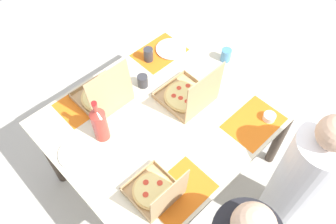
{
  "coord_description": "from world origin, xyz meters",
  "views": [
    {
      "loc": [
        0.88,
        0.92,
        2.51
      ],
      "look_at": [
        0.0,
        0.0,
        0.77
      ],
      "focal_mm": 36.45,
      "sensor_mm": 36.0,
      "label": 1
    }
  ],
  "objects_px": {
    "pizza_box_center": "(189,96)",
    "plate_near_left": "(77,153)",
    "cup_clear_right": "(143,81)",
    "soda_bottle": "(100,123)",
    "pizza_box_corner_right": "(104,95)",
    "cup_dark": "(148,55)",
    "condiment_bowl": "(269,117)",
    "cup_red": "(226,55)",
    "diner_left_seat": "(299,183)",
    "plate_near_right": "(171,49)",
    "pizza_box_edge_far": "(156,192)"
  },
  "relations": [
    {
      "from": "diner_left_seat",
      "to": "soda_bottle",
      "type": "bearing_deg",
      "value": -53.31
    },
    {
      "from": "pizza_box_corner_right",
      "to": "condiment_bowl",
      "type": "height_order",
      "value": "pizza_box_corner_right"
    },
    {
      "from": "plate_near_left",
      "to": "cup_clear_right",
      "type": "xyz_separation_m",
      "value": [
        -0.62,
        -0.13,
        0.03
      ]
    },
    {
      "from": "plate_near_right",
      "to": "soda_bottle",
      "type": "relative_size",
      "value": 0.68
    },
    {
      "from": "plate_near_right",
      "to": "soda_bottle",
      "type": "bearing_deg",
      "value": 17.06
    },
    {
      "from": "soda_bottle",
      "to": "cup_red",
      "type": "distance_m",
      "value": 1.03
    },
    {
      "from": "condiment_bowl",
      "to": "cup_dark",
      "type": "bearing_deg",
      "value": -77.89
    },
    {
      "from": "cup_clear_right",
      "to": "diner_left_seat",
      "type": "relative_size",
      "value": 0.07
    },
    {
      "from": "pizza_box_corner_right",
      "to": "plate_near_right",
      "type": "bearing_deg",
      "value": -176.51
    },
    {
      "from": "soda_bottle",
      "to": "cup_dark",
      "type": "distance_m",
      "value": 0.69
    },
    {
      "from": "pizza_box_center",
      "to": "plate_near_right",
      "type": "distance_m",
      "value": 0.49
    },
    {
      "from": "condiment_bowl",
      "to": "diner_left_seat",
      "type": "height_order",
      "value": "diner_left_seat"
    },
    {
      "from": "soda_bottle",
      "to": "diner_left_seat",
      "type": "bearing_deg",
      "value": 126.69
    },
    {
      "from": "cup_red",
      "to": "condiment_bowl",
      "type": "distance_m",
      "value": 0.56
    },
    {
      "from": "condiment_bowl",
      "to": "plate_near_left",
      "type": "bearing_deg",
      "value": -31.68
    },
    {
      "from": "soda_bottle",
      "to": "cup_clear_right",
      "type": "bearing_deg",
      "value": -162.91
    },
    {
      "from": "pizza_box_center",
      "to": "plate_near_left",
      "type": "bearing_deg",
      "value": -12.87
    },
    {
      "from": "plate_near_left",
      "to": "soda_bottle",
      "type": "bearing_deg",
      "value": 178.78
    },
    {
      "from": "plate_near_right",
      "to": "diner_left_seat",
      "type": "relative_size",
      "value": 0.18
    },
    {
      "from": "cup_clear_right",
      "to": "cup_dark",
      "type": "height_order",
      "value": "cup_dark"
    },
    {
      "from": "plate_near_left",
      "to": "cup_dark",
      "type": "bearing_deg",
      "value": -160.73
    },
    {
      "from": "pizza_box_center",
      "to": "pizza_box_corner_right",
      "type": "bearing_deg",
      "value": -43.95
    },
    {
      "from": "pizza_box_corner_right",
      "to": "condiment_bowl",
      "type": "relative_size",
      "value": 4.38
    },
    {
      "from": "soda_bottle",
      "to": "cup_clear_right",
      "type": "distance_m",
      "value": 0.47
    },
    {
      "from": "pizza_box_center",
      "to": "cup_clear_right",
      "type": "distance_m",
      "value": 0.33
    },
    {
      "from": "plate_near_right",
      "to": "cup_clear_right",
      "type": "relative_size",
      "value": 2.56
    },
    {
      "from": "pizza_box_edge_far",
      "to": "plate_near_left",
      "type": "height_order",
      "value": "pizza_box_edge_far"
    },
    {
      "from": "cup_dark",
      "to": "diner_left_seat",
      "type": "xyz_separation_m",
      "value": [
        -0.1,
        1.27,
        -0.28
      ]
    },
    {
      "from": "plate_near_right",
      "to": "plate_near_left",
      "type": "bearing_deg",
      "value": 13.84
    },
    {
      "from": "plate_near_left",
      "to": "soda_bottle",
      "type": "relative_size",
      "value": 0.67
    },
    {
      "from": "plate_near_right",
      "to": "cup_dark",
      "type": "relative_size",
      "value": 2.15
    },
    {
      "from": "soda_bottle",
      "to": "condiment_bowl",
      "type": "height_order",
      "value": "soda_bottle"
    },
    {
      "from": "pizza_box_corner_right",
      "to": "cup_dark",
      "type": "bearing_deg",
      "value": -170.32
    },
    {
      "from": "cup_dark",
      "to": "plate_near_left",
      "type": "bearing_deg",
      "value": 19.27
    },
    {
      "from": "plate_near_right",
      "to": "soda_bottle",
      "type": "xyz_separation_m",
      "value": [
        0.81,
        0.25,
        0.12
      ]
    },
    {
      "from": "plate_near_left",
      "to": "cup_dark",
      "type": "relative_size",
      "value": 2.13
    },
    {
      "from": "soda_bottle",
      "to": "condiment_bowl",
      "type": "distance_m",
      "value": 1.03
    },
    {
      "from": "plate_near_left",
      "to": "cup_red",
      "type": "bearing_deg",
      "value": 175.52
    },
    {
      "from": "pizza_box_edge_far",
      "to": "plate_near_left",
      "type": "relative_size",
      "value": 1.32
    },
    {
      "from": "pizza_box_edge_far",
      "to": "pizza_box_corner_right",
      "type": "relative_size",
      "value": 0.85
    },
    {
      "from": "condiment_bowl",
      "to": "plate_near_right",
      "type": "bearing_deg",
      "value": -89.33
    },
    {
      "from": "cup_clear_right",
      "to": "pizza_box_edge_far",
      "type": "bearing_deg",
      "value": 53.86
    },
    {
      "from": "soda_bottle",
      "to": "cup_clear_right",
      "type": "height_order",
      "value": "soda_bottle"
    },
    {
      "from": "cup_dark",
      "to": "condiment_bowl",
      "type": "height_order",
      "value": "cup_dark"
    },
    {
      "from": "pizza_box_center",
      "to": "condiment_bowl",
      "type": "distance_m",
      "value": 0.52
    },
    {
      "from": "pizza_box_center",
      "to": "cup_red",
      "type": "height_order",
      "value": "pizza_box_center"
    },
    {
      "from": "pizza_box_center",
      "to": "cup_clear_right",
      "type": "xyz_separation_m",
      "value": [
        0.13,
        -0.3,
        -0.01
      ]
    },
    {
      "from": "pizza_box_center",
      "to": "plate_near_left",
      "type": "distance_m",
      "value": 0.77
    },
    {
      "from": "cup_clear_right",
      "to": "cup_dark",
      "type": "relative_size",
      "value": 0.84
    },
    {
      "from": "diner_left_seat",
      "to": "cup_clear_right",
      "type": "bearing_deg",
      "value": -75.32
    }
  ]
}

